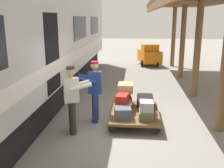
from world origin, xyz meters
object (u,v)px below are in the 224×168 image
object	(u,v)px
suitcase_brown_leather	(124,106)
suitcase_orange_carryall	(124,94)
suitcase_tan_vintage	(126,88)
suitcase_red_plastic	(122,98)
suitcase_gray_aluminum	(147,106)
luggage_cart	(134,113)
suitcase_maroon_trunk	(124,101)
porter_in_overalls	(94,89)
suitcase_burgundy_valise	(146,107)
suitcase_olive_duffel	(146,115)
suitcase_black_hardshell	(145,101)
porter_by_door	(72,98)
baggage_tug	(150,55)
suitcase_slate_roller	(123,113)

from	to	relation	value
suitcase_brown_leather	suitcase_orange_carryall	bearing A→B (deg)	-89.21
suitcase_tan_vintage	suitcase_orange_carryall	bearing A→B (deg)	-16.55
suitcase_red_plastic	suitcase_gray_aluminum	xyz separation A→B (m)	(-0.64, 0.52, -0.04)
suitcase_orange_carryall	suitcase_tan_vintage	size ratio (longest dim) A/B	0.78
luggage_cart	suitcase_red_plastic	xyz separation A→B (m)	(0.34, 0.01, 0.42)
suitcase_maroon_trunk	porter_in_overalls	distance (m)	1.12
luggage_cart	suitcase_maroon_trunk	distance (m)	0.63
suitcase_orange_carryall	suitcase_red_plastic	bearing A→B (deg)	87.08
suitcase_burgundy_valise	suitcase_olive_duffel	world-z (taller)	suitcase_burgundy_valise
suitcase_tan_vintage	porter_in_overalls	size ratio (longest dim) A/B	0.33
suitcase_olive_duffel	suitcase_orange_carryall	size ratio (longest dim) A/B	1.15
suitcase_brown_leather	suitcase_olive_duffel	world-z (taller)	suitcase_brown_leather
suitcase_black_hardshell	porter_by_door	world-z (taller)	porter_by_door
suitcase_tan_vintage	porter_by_door	size ratio (longest dim) A/B	0.33
suitcase_olive_duffel	suitcase_brown_leather	bearing A→B (deg)	-40.91
suitcase_red_plastic	suitcase_tan_vintage	size ratio (longest dim) A/B	0.99
suitcase_tan_vintage	suitcase_gray_aluminum	world-z (taller)	suitcase_tan_vintage
suitcase_burgundy_valise	suitcase_tan_vintage	size ratio (longest dim) A/B	0.80
luggage_cart	suitcase_olive_duffel	size ratio (longest dim) A/B	3.84
luggage_cart	suitcase_burgundy_valise	distance (m)	0.36
suitcase_maroon_trunk	suitcase_olive_duffel	bearing A→B (deg)	119.98
baggage_tug	suitcase_black_hardshell	bearing A→B (deg)	86.28
suitcase_red_plastic	suitcase_tan_vintage	distance (m)	0.56
porter_by_door	suitcase_black_hardshell	bearing A→B (deg)	-142.93
luggage_cart	suitcase_gray_aluminum	xyz separation A→B (m)	(-0.30, 0.52, 0.39)
suitcase_brown_leather	porter_by_door	world-z (taller)	porter_by_door
suitcase_orange_carryall	suitcase_gray_aluminum	size ratio (longest dim) A/B	1.08
suitcase_orange_carryall	baggage_tug	distance (m)	8.51
suitcase_maroon_trunk	baggage_tug	size ratio (longest dim) A/B	0.31
suitcase_maroon_trunk	suitcase_black_hardshell	bearing A→B (deg)	180.00
suitcase_burgundy_valise	suitcase_tan_vintage	distance (m)	0.87
luggage_cart	suitcase_black_hardshell	xyz separation A→B (m)	(-0.30, -0.52, 0.19)
suitcase_slate_roller	suitcase_burgundy_valise	bearing A→B (deg)	-139.09
suitcase_gray_aluminum	baggage_tug	size ratio (longest dim) A/B	0.21
suitcase_maroon_trunk	suitcase_brown_leather	bearing A→B (deg)	90.00
suitcase_olive_duffel	suitcase_orange_carryall	distance (m)	1.24
suitcase_burgundy_valise	suitcase_olive_duffel	size ratio (longest dim) A/B	0.89
baggage_tug	luggage_cart	bearing A→B (deg)	84.57
suitcase_olive_duffel	suitcase_gray_aluminum	bearing A→B (deg)	-134.55
luggage_cart	suitcase_olive_duffel	distance (m)	0.62
suitcase_black_hardshell	suitcase_olive_duffel	bearing A→B (deg)	90.00
suitcase_maroon_trunk	suitcase_tan_vintage	distance (m)	0.41
suitcase_brown_leather	suitcase_red_plastic	bearing A→B (deg)	10.50
suitcase_slate_roller	suitcase_maroon_trunk	bearing A→B (deg)	-90.00
luggage_cart	suitcase_gray_aluminum	bearing A→B (deg)	120.30
suitcase_red_plastic	suitcase_brown_leather	bearing A→B (deg)	-169.50
suitcase_black_hardshell	suitcase_maroon_trunk	distance (m)	0.61
suitcase_slate_roller	suitcase_tan_vintage	world-z (taller)	suitcase_tan_vintage
suitcase_brown_leather	suitcase_black_hardshell	bearing A→B (deg)	-139.09
suitcase_burgundy_valise	suitcase_brown_leather	distance (m)	0.60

